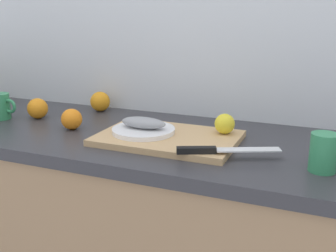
{
  "coord_description": "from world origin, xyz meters",
  "views": [
    {
      "loc": [
        0.68,
        -1.19,
        1.3
      ],
      "look_at": [
        0.2,
        -0.04,
        0.95
      ],
      "focal_mm": 43.83,
      "sensor_mm": 36.0,
      "label": 1
    }
  ],
  "objects_px": {
    "coffee_mug_2": "(0,106)",
    "cutting_board": "(168,138)",
    "lemon_0": "(225,124)",
    "chef_knife": "(215,150)",
    "coffee_mug_1": "(325,153)",
    "fish_fillet": "(143,123)",
    "white_plate": "(144,130)"
  },
  "relations": [
    {
      "from": "chef_knife",
      "to": "lemon_0",
      "type": "distance_m",
      "value": 0.2
    },
    {
      "from": "chef_knife",
      "to": "coffee_mug_2",
      "type": "relative_size",
      "value": 2.34
    },
    {
      "from": "fish_fillet",
      "to": "coffee_mug_2",
      "type": "xyz_separation_m",
      "value": [
        -0.62,
        0.02,
        -0.0
      ]
    },
    {
      "from": "fish_fillet",
      "to": "lemon_0",
      "type": "height_order",
      "value": "lemon_0"
    },
    {
      "from": "fish_fillet",
      "to": "lemon_0",
      "type": "distance_m",
      "value": 0.26
    },
    {
      "from": "fish_fillet",
      "to": "chef_knife",
      "type": "distance_m",
      "value": 0.29
    },
    {
      "from": "cutting_board",
      "to": "chef_knife",
      "type": "height_order",
      "value": "chef_knife"
    },
    {
      "from": "lemon_0",
      "to": "chef_knife",
      "type": "bearing_deg",
      "value": -82.29
    },
    {
      "from": "cutting_board",
      "to": "fish_fillet",
      "type": "xyz_separation_m",
      "value": [
        -0.08,
        -0.0,
        0.04
      ]
    },
    {
      "from": "white_plate",
      "to": "lemon_0",
      "type": "xyz_separation_m",
      "value": [
        0.25,
        0.09,
        0.03
      ]
    },
    {
      "from": "fish_fillet",
      "to": "coffee_mug_2",
      "type": "relative_size",
      "value": 1.3
    },
    {
      "from": "cutting_board",
      "to": "chef_knife",
      "type": "xyz_separation_m",
      "value": [
        0.19,
        -0.11,
        0.02
      ]
    },
    {
      "from": "coffee_mug_2",
      "to": "lemon_0",
      "type": "bearing_deg",
      "value": 4.92
    },
    {
      "from": "chef_knife",
      "to": "coffee_mug_1",
      "type": "xyz_separation_m",
      "value": [
        0.28,
        0.03,
        0.02
      ]
    },
    {
      "from": "lemon_0",
      "to": "coffee_mug_1",
      "type": "relative_size",
      "value": 0.59
    },
    {
      "from": "coffee_mug_1",
      "to": "cutting_board",
      "type": "bearing_deg",
      "value": 170.11
    },
    {
      "from": "white_plate",
      "to": "lemon_0",
      "type": "relative_size",
      "value": 3.14
    },
    {
      "from": "coffee_mug_2",
      "to": "chef_knife",
      "type": "bearing_deg",
      "value": -7.62
    },
    {
      "from": "cutting_board",
      "to": "lemon_0",
      "type": "relative_size",
      "value": 6.72
    },
    {
      "from": "cutting_board",
      "to": "fish_fillet",
      "type": "bearing_deg",
      "value": -176.86
    },
    {
      "from": "lemon_0",
      "to": "white_plate",
      "type": "bearing_deg",
      "value": -159.87
    },
    {
      "from": "coffee_mug_2",
      "to": "cutting_board",
      "type": "bearing_deg",
      "value": -0.92
    },
    {
      "from": "coffee_mug_1",
      "to": "coffee_mug_2",
      "type": "bearing_deg",
      "value": 175.45
    },
    {
      "from": "lemon_0",
      "to": "coffee_mug_1",
      "type": "distance_m",
      "value": 0.35
    },
    {
      "from": "coffee_mug_1",
      "to": "coffee_mug_2",
      "type": "distance_m",
      "value": 1.17
    },
    {
      "from": "cutting_board",
      "to": "white_plate",
      "type": "bearing_deg",
      "value": -176.86
    },
    {
      "from": "cutting_board",
      "to": "chef_knife",
      "type": "relative_size",
      "value": 1.59
    },
    {
      "from": "white_plate",
      "to": "fish_fillet",
      "type": "distance_m",
      "value": 0.03
    },
    {
      "from": "chef_knife",
      "to": "white_plate",
      "type": "bearing_deg",
      "value": 135.05
    },
    {
      "from": "white_plate",
      "to": "coffee_mug_2",
      "type": "height_order",
      "value": "coffee_mug_2"
    },
    {
      "from": "white_plate",
      "to": "lemon_0",
      "type": "distance_m",
      "value": 0.26
    },
    {
      "from": "white_plate",
      "to": "coffee_mug_1",
      "type": "bearing_deg",
      "value": -7.94
    }
  ]
}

